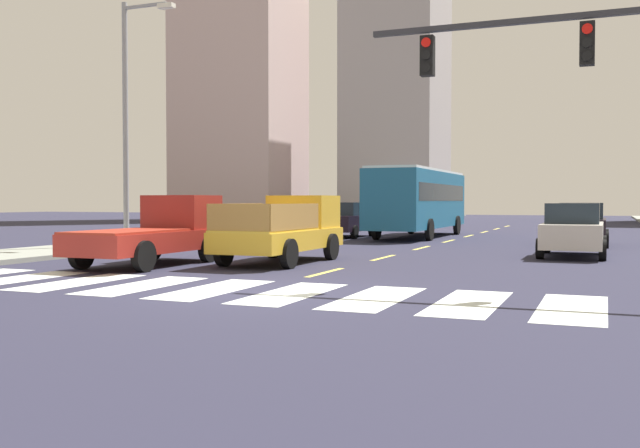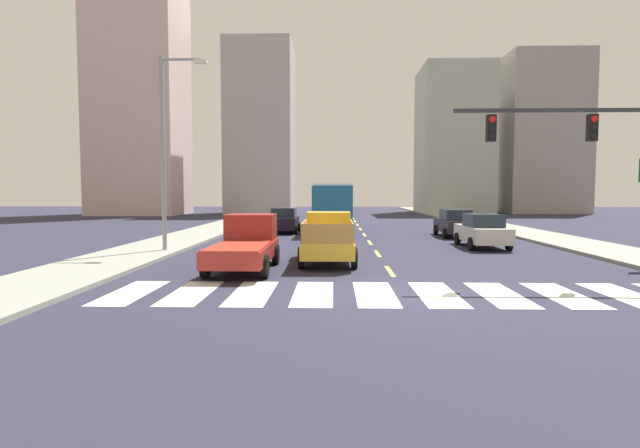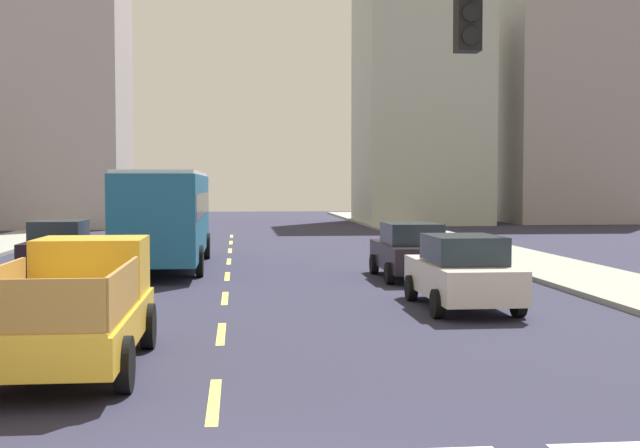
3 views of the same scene
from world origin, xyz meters
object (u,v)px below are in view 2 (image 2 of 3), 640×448
object	(u,v)px
sedan_near_right	(455,223)
streetlight_left	(166,145)
sedan_near_left	(482,231)
sedan_mid	(284,220)
pickup_stakebed	(328,238)
traffic_signal_gantry	(625,150)
pickup_dark	(246,244)
city_bus	(333,204)

from	to	relation	value
sedan_near_right	streetlight_left	size ratio (longest dim) A/B	0.49
sedan_near_left	sedan_mid	xyz separation A→B (m)	(-10.97, 8.92, 0.00)
pickup_stakebed	traffic_signal_gantry	distance (m)	10.81
sedan_near_left	sedan_near_right	bearing A→B (deg)	87.28
sedan_near_left	traffic_signal_gantry	bearing A→B (deg)	-81.93
sedan_mid	traffic_signal_gantry	distance (m)	22.45
sedan_near_right	traffic_signal_gantry	bearing A→B (deg)	-86.71
traffic_signal_gantry	pickup_stakebed	bearing A→B (deg)	155.90
pickup_dark	traffic_signal_gantry	size ratio (longest dim) A/B	0.65
sedan_near_right	traffic_signal_gantry	world-z (taller)	traffic_signal_gantry
pickup_dark	sedan_near_right	distance (m)	17.20
streetlight_left	sedan_mid	bearing A→B (deg)	69.95
city_bus	traffic_signal_gantry	size ratio (longest dim) A/B	1.35
pickup_dark	city_bus	bearing A→B (deg)	82.33
city_bus	sedan_near_left	world-z (taller)	city_bus
city_bus	sedan_near_right	size ratio (longest dim) A/B	2.45
city_bus	sedan_near_right	xyz separation A→B (m)	(7.71, -4.14, -1.09)
pickup_dark	streetlight_left	bearing A→B (deg)	136.53
city_bus	sedan_near_right	world-z (taller)	city_bus
pickup_dark	traffic_signal_gantry	world-z (taller)	traffic_signal_gantry
traffic_signal_gantry	streetlight_left	world-z (taller)	streetlight_left
sedan_near_left	streetlight_left	bearing A→B (deg)	-171.99
traffic_signal_gantry	streetlight_left	distance (m)	18.15
pickup_dark	sedan_near_left	size ratio (longest dim) A/B	1.18
sedan_near_right	streetlight_left	distance (m)	18.09
pickup_stakebed	streetlight_left	size ratio (longest dim) A/B	0.58
sedan_near_left	traffic_signal_gantry	world-z (taller)	traffic_signal_gantry
streetlight_left	pickup_dark	bearing A→B (deg)	-45.98
sedan_mid	sedan_near_right	bearing A→B (deg)	-16.07
sedan_near_left	city_bus	bearing A→B (deg)	124.76
pickup_dark	sedan_mid	xyz separation A→B (m)	(-0.20, 16.18, -0.06)
city_bus	sedan_near_left	size ratio (longest dim) A/B	2.45
city_bus	sedan_mid	distance (m)	3.75
sedan_near_left	streetlight_left	size ratio (longest dim) A/B	0.49
pickup_stakebed	pickup_dark	xyz separation A→B (m)	(-3.01, -2.12, -0.02)
sedan_mid	traffic_signal_gantry	bearing A→B (deg)	-57.04
pickup_stakebed	sedan_mid	distance (m)	14.42
sedan_near_left	traffic_signal_gantry	xyz separation A→B (m)	(1.66, -9.35, 3.30)
sedan_near_left	sedan_near_right	world-z (taller)	same
pickup_stakebed	sedan_near_right	distance (m)	13.69
sedan_near_right	sedan_near_left	bearing A→B (deg)	-93.30
sedan_mid	traffic_signal_gantry	world-z (taller)	traffic_signal_gantry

